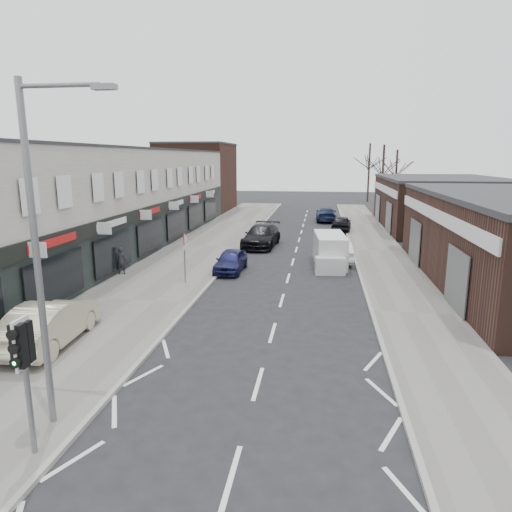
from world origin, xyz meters
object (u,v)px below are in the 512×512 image
at_px(sedan_on_pavement, 51,322).
at_px(parked_car_right_b, 341,223).
at_px(parked_car_left_b, 261,236).
at_px(traffic_light, 23,355).
at_px(street_lamp, 42,241).
at_px(white_van, 330,251).
at_px(parked_car_right_c, 326,214).
at_px(parked_car_right_a, 337,250).
at_px(warning_sign, 185,243).
at_px(pedestrian, 121,261).
at_px(parked_car_left_a, 231,261).

relative_size(sedan_on_pavement, parked_car_right_b, 1.14).
distance_m(sedan_on_pavement, parked_car_left_b, 19.79).
relative_size(traffic_light, street_lamp, 0.39).
bearing_deg(sedan_on_pavement, white_van, -128.94).
bearing_deg(traffic_light, street_lamp, 95.88).
relative_size(street_lamp, parked_car_right_c, 1.60).
height_order(traffic_light, parked_car_right_a, traffic_light).
height_order(warning_sign, white_van, warning_sign).
bearing_deg(pedestrian, warning_sign, 149.27).
height_order(parked_car_left_b, parked_car_right_b, parked_car_left_b).
xyz_separation_m(pedestrian, parked_car_left_a, (5.80, 1.90, -0.25)).
distance_m(white_van, parked_car_left_b, 7.32).
xyz_separation_m(street_lamp, pedestrian, (-4.67, 13.94, -3.74)).
height_order(parked_car_right_b, parked_car_right_c, parked_car_right_c).
distance_m(traffic_light, white_van, 20.59).
xyz_separation_m(sedan_on_pavement, parked_car_left_a, (4.05, 11.42, -0.25)).
relative_size(white_van, parked_car_right_c, 1.00).
distance_m(traffic_light, parked_car_right_b, 34.02).
xyz_separation_m(white_van, parked_car_right_c, (-0.07, 20.03, -0.17)).
bearing_deg(parked_car_right_c, parked_car_left_b, 70.41).
distance_m(street_lamp, sedan_on_pavement, 6.49).
distance_m(traffic_light, street_lamp, 2.52).
xyz_separation_m(parked_car_left_a, parked_car_right_c, (5.60, 22.39, 0.09)).
relative_size(warning_sign, parked_car_right_b, 0.66).
distance_m(traffic_light, parked_car_right_c, 40.04).
xyz_separation_m(parked_car_right_b, parked_car_right_c, (-1.30, 6.41, 0.02)).
bearing_deg(parked_car_right_c, sedan_on_pavement, 72.81).
bearing_deg(parked_car_left_a, parked_car_right_b, 67.98).
relative_size(pedestrian, parked_car_left_a, 0.41).
bearing_deg(street_lamp, parked_car_right_c, 80.03).
bearing_deg(sedan_on_pavement, pedestrian, -83.30).
xyz_separation_m(street_lamp, parked_car_left_b, (1.89, 23.63, -3.82)).
relative_size(street_lamp, sedan_on_pavement, 1.71).
bearing_deg(parked_car_right_a, parked_car_left_b, -43.00).
relative_size(traffic_light, parked_car_right_c, 0.62).
bearing_deg(traffic_light, parked_car_right_a, 70.87).
bearing_deg(traffic_light, warning_sign, 93.10).
distance_m(traffic_light, warning_sign, 14.04).
bearing_deg(parked_car_right_c, parked_car_right_b, 100.20).
height_order(street_lamp, pedestrian, street_lamp).
height_order(warning_sign, parked_car_left_b, warning_sign).
bearing_deg(street_lamp, parked_car_left_a, 85.94).
bearing_deg(warning_sign, parked_car_left_a, 60.02).
bearing_deg(parked_car_left_b, parked_car_left_a, -91.47).
distance_m(parked_car_left_b, parked_car_right_b, 10.24).
bearing_deg(parked_car_left_a, pedestrian, -160.49).
relative_size(street_lamp, pedestrian, 5.26).
height_order(white_van, sedan_on_pavement, white_van).
distance_m(warning_sign, parked_car_left_a, 3.85).
bearing_deg(pedestrian, parked_car_right_c, -130.06).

